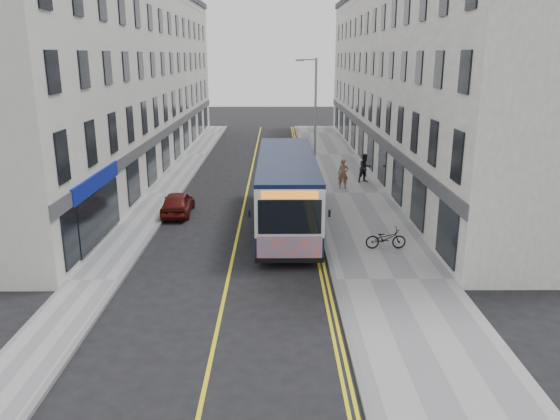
{
  "coord_description": "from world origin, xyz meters",
  "views": [
    {
      "loc": [
        1.85,
        -20.07,
        8.19
      ],
      "look_at": [
        1.99,
        2.99,
        1.6
      ],
      "focal_mm": 35.0,
      "sensor_mm": 36.0,
      "label": 1
    }
  ],
  "objects_px": {
    "city_bus": "(287,188)",
    "pedestrian_near": "(343,174)",
    "pedestrian_far": "(365,168)",
    "bicycle": "(386,238)",
    "car_maroon": "(178,203)",
    "streetlamp": "(314,118)",
    "car_white": "(286,160)"
  },
  "relations": [
    {
      "from": "streetlamp",
      "to": "car_white",
      "type": "relative_size",
      "value": 2.07
    },
    {
      "from": "car_maroon",
      "to": "streetlamp",
      "type": "bearing_deg",
      "value": -141.73
    },
    {
      "from": "pedestrian_far",
      "to": "car_white",
      "type": "distance_m",
      "value": 7.24
    },
    {
      "from": "car_maroon",
      "to": "pedestrian_far",
      "type": "bearing_deg",
      "value": -148.36
    },
    {
      "from": "city_bus",
      "to": "pedestrian_far",
      "type": "distance_m",
      "value": 10.5
    },
    {
      "from": "city_bus",
      "to": "pedestrian_near",
      "type": "xyz_separation_m",
      "value": [
        3.65,
        7.3,
        -0.86
      ]
    },
    {
      "from": "pedestrian_far",
      "to": "car_white",
      "type": "xyz_separation_m",
      "value": [
        -5.05,
        5.16,
        -0.42
      ]
    },
    {
      "from": "streetlamp",
      "to": "pedestrian_near",
      "type": "bearing_deg",
      "value": -25.59
    },
    {
      "from": "streetlamp",
      "to": "pedestrian_far",
      "type": "relative_size",
      "value": 4.28
    },
    {
      "from": "streetlamp",
      "to": "city_bus",
      "type": "height_order",
      "value": "streetlamp"
    },
    {
      "from": "streetlamp",
      "to": "city_bus",
      "type": "distance_m",
      "value": 8.73
    },
    {
      "from": "pedestrian_near",
      "to": "bicycle",
      "type": "bearing_deg",
      "value": -85.81
    },
    {
      "from": "city_bus",
      "to": "pedestrian_near",
      "type": "distance_m",
      "value": 8.2
    },
    {
      "from": "pedestrian_near",
      "to": "car_white",
      "type": "height_order",
      "value": "pedestrian_near"
    },
    {
      "from": "pedestrian_far",
      "to": "car_maroon",
      "type": "xyz_separation_m",
      "value": [
        -11.02,
        -7.07,
        -0.43
      ]
    },
    {
      "from": "city_bus",
      "to": "pedestrian_far",
      "type": "relative_size",
      "value": 6.39
    },
    {
      "from": "city_bus",
      "to": "car_maroon",
      "type": "bearing_deg",
      "value": 161.09
    },
    {
      "from": "streetlamp",
      "to": "car_maroon",
      "type": "bearing_deg",
      "value": -140.67
    },
    {
      "from": "pedestrian_far",
      "to": "car_white",
      "type": "relative_size",
      "value": 0.48
    },
    {
      "from": "car_white",
      "to": "car_maroon",
      "type": "distance_m",
      "value": 13.61
    },
    {
      "from": "city_bus",
      "to": "pedestrian_far",
      "type": "xyz_separation_m",
      "value": [
        5.28,
        9.04,
        -0.84
      ]
    },
    {
      "from": "pedestrian_far",
      "to": "car_maroon",
      "type": "relative_size",
      "value": 0.51
    },
    {
      "from": "bicycle",
      "to": "car_maroon",
      "type": "bearing_deg",
      "value": 58.76
    },
    {
      "from": "bicycle",
      "to": "pedestrian_near",
      "type": "relative_size",
      "value": 0.94
    },
    {
      "from": "pedestrian_near",
      "to": "car_maroon",
      "type": "relative_size",
      "value": 0.5
    },
    {
      "from": "bicycle",
      "to": "pedestrian_far",
      "type": "relative_size",
      "value": 0.93
    },
    {
      "from": "streetlamp",
      "to": "pedestrian_far",
      "type": "distance_m",
      "value": 4.87
    },
    {
      "from": "pedestrian_near",
      "to": "pedestrian_far",
      "type": "height_order",
      "value": "pedestrian_far"
    },
    {
      "from": "pedestrian_near",
      "to": "pedestrian_far",
      "type": "xyz_separation_m",
      "value": [
        1.63,
        1.75,
        0.01
      ]
    },
    {
      "from": "car_maroon",
      "to": "bicycle",
      "type": "bearing_deg",
      "value": 149.12
    },
    {
      "from": "streetlamp",
      "to": "car_maroon",
      "type": "xyz_separation_m",
      "value": [
        -7.57,
        -6.2,
        -3.76
      ]
    },
    {
      "from": "pedestrian_far",
      "to": "car_white",
      "type": "bearing_deg",
      "value": 111.38
    }
  ]
}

